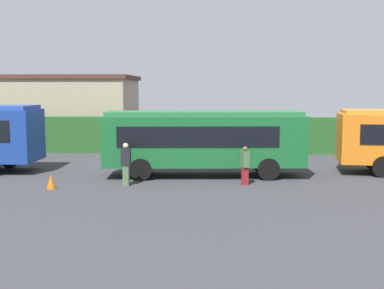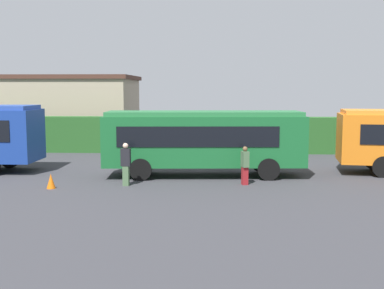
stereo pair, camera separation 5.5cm
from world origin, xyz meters
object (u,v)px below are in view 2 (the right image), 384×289
at_px(bus_green, 204,139).
at_px(traffic_cone, 51,181).
at_px(person_left, 126,163).
at_px(person_center, 245,165).

bearing_deg(bus_green, traffic_cone, -156.42).
bearing_deg(person_left, bus_green, 129.03).
distance_m(person_left, person_center, 5.05).
height_order(person_left, person_center, person_left).
bearing_deg(person_center, bus_green, -63.62).
xyz_separation_m(person_left, person_center, (5.03, 0.44, -0.10)).
bearing_deg(bus_green, person_left, -146.61).
relative_size(bus_green, traffic_cone, 15.76).
height_order(person_left, traffic_cone, person_left).
distance_m(bus_green, traffic_cone, 7.12).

